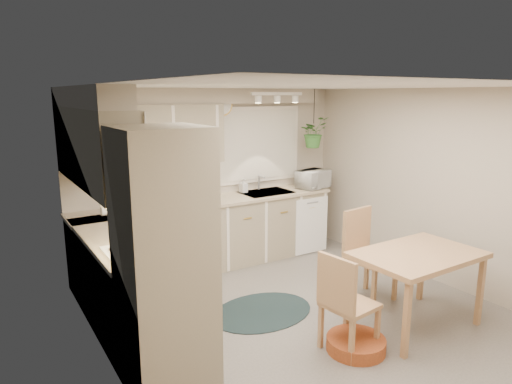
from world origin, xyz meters
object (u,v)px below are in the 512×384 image
(chair_back, at_px, (371,256))
(braided_rug, at_px, (262,312))
(pet_bed, at_px, (356,344))
(chair_left, at_px, (350,302))
(microwave, at_px, (313,177))
(dining_table, at_px, (415,289))

(chair_back, distance_m, braided_rug, 1.39)
(braided_rug, height_order, pet_bed, pet_bed)
(chair_left, height_order, braided_rug, chair_left)
(chair_back, relative_size, microwave, 2.12)
(chair_back, bearing_deg, dining_table, 76.70)
(pet_bed, distance_m, microwave, 3.10)
(braided_rug, bearing_deg, dining_table, -42.36)
(pet_bed, bearing_deg, dining_table, 2.88)
(chair_back, distance_m, microwave, 1.97)
(dining_table, height_order, braided_rug, dining_table)
(chair_left, xyz_separation_m, braided_rug, (-0.28, 1.04, -0.47))
(chair_left, distance_m, chair_back, 1.16)
(braided_rug, xyz_separation_m, pet_bed, (0.32, -1.10, 0.06))
(braided_rug, bearing_deg, pet_bed, -73.83)
(chair_back, xyz_separation_m, braided_rug, (-1.23, 0.38, -0.51))
(dining_table, relative_size, chair_left, 1.31)
(dining_table, xyz_separation_m, chair_left, (-0.88, 0.02, 0.08))
(pet_bed, bearing_deg, braided_rug, 106.17)
(braided_rug, bearing_deg, chair_back, -17.28)
(chair_back, relative_size, braided_rug, 0.89)
(chair_back, xyz_separation_m, microwave, (0.59, 1.79, 0.59))
(braided_rug, distance_m, microwave, 2.55)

